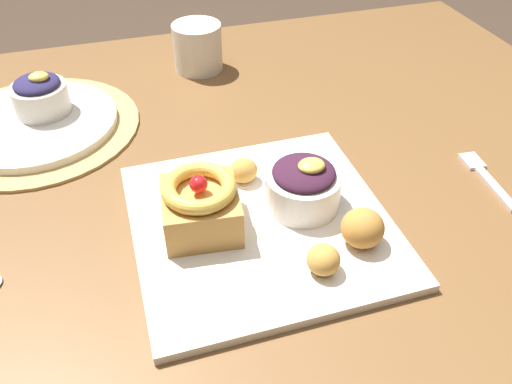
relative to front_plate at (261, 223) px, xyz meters
name	(u,v)px	position (x,y,z in m)	size (l,w,h in m)	color
dining_table	(218,223)	(-0.03, 0.12, -0.10)	(1.32, 0.98, 0.73)	brown
woven_placemat	(37,128)	(-0.27, 0.31, 0.00)	(0.31, 0.31, 0.01)	tan
front_plate	(261,223)	(0.00, 0.00, 0.00)	(0.31, 0.31, 0.01)	white
cake_slice	(200,205)	(-0.07, 0.01, 0.04)	(0.10, 0.10, 0.08)	#C68E47
berry_ramekin	(303,185)	(0.06, 0.01, 0.04)	(0.09, 0.09, 0.07)	white
fritter_front	(363,228)	(0.10, -0.07, 0.03)	(0.05, 0.05, 0.05)	#BC7F38
fritter_middle	(323,260)	(0.04, -0.10, 0.02)	(0.04, 0.04, 0.03)	gold
fritter_back	(244,170)	(0.00, 0.08, 0.02)	(0.04, 0.03, 0.03)	gold
back_plate	(35,123)	(-0.27, 0.31, 0.01)	(0.25, 0.25, 0.01)	white
back_ramekin	(40,95)	(-0.25, 0.33, 0.04)	(0.08, 0.08, 0.07)	silver
fork	(485,176)	(0.32, 0.00, 0.00)	(0.03, 0.13, 0.00)	silver
coffee_mug	(198,47)	(0.02, 0.44, 0.04)	(0.09, 0.09, 0.08)	silver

